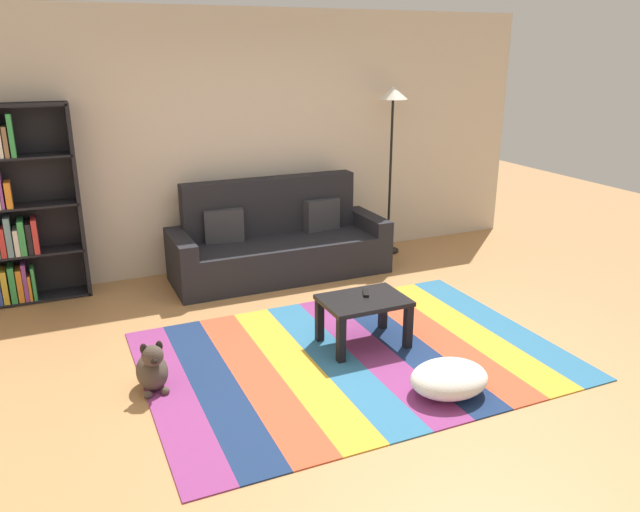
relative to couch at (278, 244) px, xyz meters
The scene contains 10 objects.
ground_plane 2.06m from the couch, 94.22° to the right, with size 14.00×14.00×0.00m, color #B27F4C.
back_wall 1.15m from the couch, 105.80° to the left, with size 6.80×0.10×2.70m, color beige.
rug 2.04m from the couch, 93.62° to the right, with size 3.17×2.26×0.01m.
couch is the anchor object (origin of this frame).
bookshelf 2.51m from the couch, behind, with size 0.90×0.28×1.84m.
coffee_table 1.87m from the couch, 88.82° to the right, with size 0.67×0.48×0.40m.
pouf 2.81m from the couch, 85.37° to the right, with size 0.57×0.46×0.23m, color white.
dog 2.51m from the couch, 131.12° to the right, with size 0.22×0.35×0.40m.
standing_lamp 1.93m from the couch, ahead, with size 0.32×0.32×1.91m.
tv_remote 1.80m from the couch, 86.91° to the right, with size 0.04×0.15×0.02m, color black.
Camera 1 is at (-2.00, -3.89, 2.30)m, focal length 34.90 mm.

